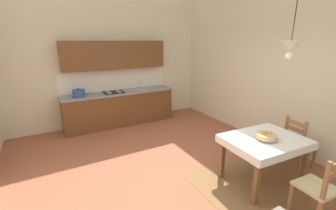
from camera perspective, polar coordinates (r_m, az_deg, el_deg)
ground_plane at (r=4.05m, az=0.15°, el=-17.92°), size 5.81×6.79×0.10m
wall_back at (r=6.30m, az=-14.68°, el=14.33°), size 5.81×0.12×4.15m
wall_right at (r=5.22m, az=27.22°, el=12.85°), size 0.12×6.79×4.15m
area_rug at (r=4.14m, az=23.32°, el=-17.69°), size 2.10×1.60×0.01m
kitchen_cabinetry at (r=6.15m, az=-12.43°, el=2.94°), size 2.90×0.63×2.20m
dining_table at (r=3.90m, az=23.15°, el=-9.58°), size 1.26×0.99×0.75m
dining_chair_camera_side at (r=3.54m, az=34.00°, el=-17.04°), size 0.45×0.45×0.93m
dining_chair_window_side at (r=4.70m, az=30.10°, el=-8.40°), size 0.47×0.47×0.93m
fruit_bowl at (r=3.77m, az=23.64°, el=-7.22°), size 0.30×0.30×0.12m
pendant_lamp at (r=3.59m, az=28.62°, el=12.85°), size 0.32×0.32×0.80m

